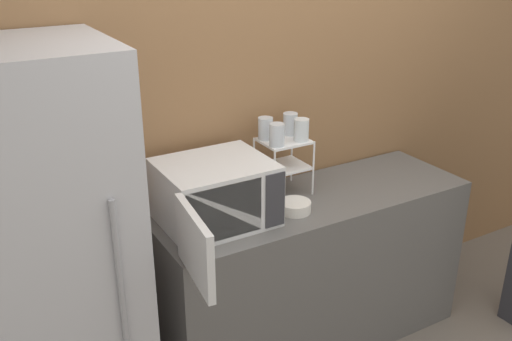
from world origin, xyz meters
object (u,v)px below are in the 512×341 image
Objects in this scene: microwave at (214,195)px; glass_front_left at (277,135)px; glass_front_right at (301,130)px; bowl at (295,207)px; glass_back_left at (265,128)px; refrigerator at (46,271)px; dish_rack at (284,155)px; glass_back_right at (290,124)px.

glass_front_left is at bearing 11.53° from microwave.
glass_front_right reaches higher than bowl.
glass_back_left is 0.06× the size of refrigerator.
microwave reaches higher than bowl.
glass_front_left is 0.15m from glass_front_right.
refrigerator is (-0.77, -0.04, -0.14)m from microwave.
dish_rack is 0.17m from glass_back_right.
glass_front_left is 1.21m from refrigerator.
glass_front_right is (0.15, 0.00, 0.00)m from glass_front_left.
dish_rack is 0.29m from bowl.
bowl is (-0.07, -0.22, -0.18)m from dish_rack.
microwave reaches higher than dish_rack.
glass_front_left is at bearing 5.68° from refrigerator.
glass_back_right is 0.73× the size of bowl.
glass_front_left is 0.73× the size of bowl.
glass_front_right is (0.07, -0.05, 0.14)m from dish_rack.
bowl is (-0.14, -0.17, -0.32)m from glass_front_right.
glass_front_right is at bearing -37.56° from glass_back_left.
bowl is at bearing -117.86° from glass_back_right.
refrigerator is (-1.15, -0.11, -0.34)m from glass_front_left.
dish_rack is 2.58× the size of glass_front_right.
glass_back_left is (-0.15, 0.00, 0.00)m from glass_back_right.
glass_front_right is 0.06× the size of refrigerator.
glass_back_right and glass_back_left have the same top height.
glass_front_left is 0.11m from glass_back_left.
dish_rack is 2.58× the size of glass_back_right.
glass_back_left is 0.73× the size of bowl.
glass_front_left is 0.19m from glass_back_right.
glass_back_right is at bearing 9.86° from refrigerator.
dish_rack is 2.58× the size of glass_front_left.
dish_rack is 0.17m from glass_front_left.
glass_back_right is (0.53, 0.19, 0.20)m from microwave.
microwave is at bearing 167.47° from bowl.
dish_rack is at bearing -142.55° from glass_back_right.
microwave is 2.77× the size of dish_rack.
microwave is 7.15× the size of glass_front_right.
glass_front_right is 0.18m from glass_back_left.
refrigerator is at bearing -172.12° from dish_rack.
bowl is at bearing -88.20° from glass_front_left.
bowl is at bearing -2.45° from refrigerator.
glass_back_right is at bearing 37.45° from dish_rack.
refrigerator is at bearing -170.14° from glass_back_right.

